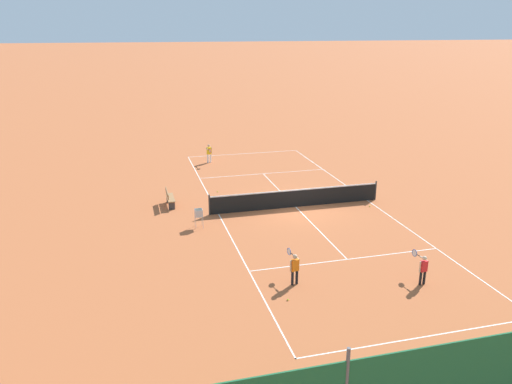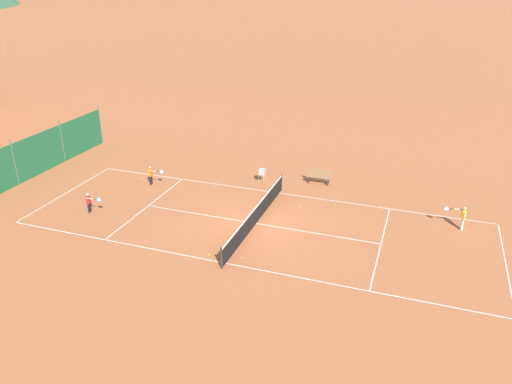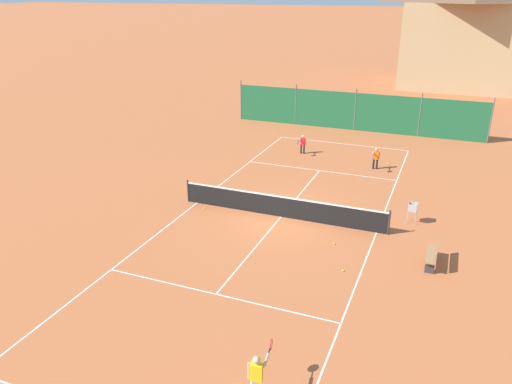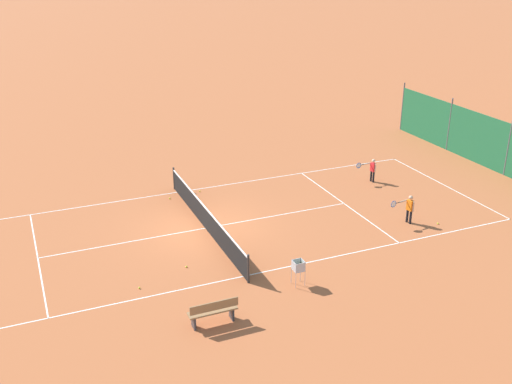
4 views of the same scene
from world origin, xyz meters
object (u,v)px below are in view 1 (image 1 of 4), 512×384
at_px(player_far_service, 423,267).
at_px(courtside_bench, 170,198).
at_px(player_near_baseline, 209,152).
at_px(player_near_service, 294,266).
at_px(tennis_ball_alley_right, 288,300).
at_px(tennis_ball_by_net_left, 370,206).
at_px(tennis_ball_alley_left, 218,192).
at_px(tennis_ball_service_box, 238,201).
at_px(tennis_net, 296,198).
at_px(ball_hopper, 199,214).
at_px(tennis_ball_by_net_right, 352,198).

xyz_separation_m(player_far_service, courtside_bench, (8.11, -10.80, -0.22)).
relative_size(player_near_baseline, player_near_service, 1.07).
distance_m(player_near_baseline, tennis_ball_alley_right, 18.86).
xyz_separation_m(tennis_ball_alley_right, courtside_bench, (3.02, -10.69, 0.42)).
bearing_deg(tennis_ball_by_net_left, player_far_service, 76.04).
relative_size(player_far_service, tennis_ball_alley_left, 17.24).
relative_size(tennis_ball_alley_left, tennis_ball_service_box, 1.00).
height_order(player_near_service, tennis_ball_by_net_left, player_near_service).
distance_m(tennis_net, tennis_ball_service_box, 3.23).
height_order(player_near_service, courtside_bench, player_near_service).
height_order(player_far_service, ball_hopper, player_far_service).
height_order(tennis_ball_by_net_left, ball_hopper, ball_hopper).
distance_m(tennis_ball_alley_left, tennis_ball_service_box, 1.99).
relative_size(tennis_net, ball_hopper, 10.31).
bearing_deg(courtside_bench, tennis_ball_alley_right, 105.78).
bearing_deg(tennis_ball_alley_left, player_near_service, 93.91).
relative_size(player_far_service, player_near_service, 0.95).
xyz_separation_m(player_near_service, courtside_bench, (3.61, -9.62, -0.25)).
height_order(tennis_ball_alley_left, tennis_ball_by_net_right, same).
distance_m(tennis_ball_alley_left, courtside_bench, 3.29).
bearing_deg(player_far_service, tennis_ball_by_net_left, -103.96).
distance_m(player_near_service, tennis_ball_by_net_left, 9.41).
distance_m(tennis_ball_alley_right, tennis_ball_by_net_right, 11.56).
bearing_deg(tennis_ball_alley_right, courtside_bench, -74.22).
relative_size(tennis_net, tennis_ball_service_box, 139.09).
xyz_separation_m(tennis_ball_alley_left, courtside_bench, (2.84, 1.60, 0.42)).
xyz_separation_m(tennis_net, tennis_ball_by_net_left, (-3.75, 0.97, -0.47)).
bearing_deg(tennis_ball_by_net_right, tennis_ball_service_box, -10.02).
bearing_deg(player_near_baseline, player_far_service, 103.77).
relative_size(player_near_service, tennis_ball_service_box, 18.15).
height_order(player_near_service, ball_hopper, player_near_service).
xyz_separation_m(player_near_baseline, player_near_service, (-0.14, 17.77, -0.05)).
distance_m(player_far_service, tennis_ball_alley_right, 5.13).
bearing_deg(tennis_ball_alley_right, player_near_baseline, -91.37).
xyz_separation_m(tennis_ball_alley_left, tennis_ball_service_box, (-0.75, 1.84, 0.00)).
bearing_deg(tennis_net, tennis_ball_service_box, -30.58).
height_order(tennis_ball_by_net_right, ball_hopper, ball_hopper).
bearing_deg(tennis_ball_alley_right, player_near_service, -118.68).
distance_m(tennis_ball_by_net_left, tennis_ball_service_box, 7.00).
distance_m(tennis_ball_by_net_left, tennis_ball_alley_left, 8.50).
distance_m(tennis_ball_service_box, tennis_ball_alley_right, 10.47).
relative_size(player_near_service, tennis_ball_by_net_right, 18.15).
bearing_deg(tennis_net, player_far_service, 101.20).
relative_size(tennis_net, tennis_ball_alley_right, 139.09).
bearing_deg(player_near_service, tennis_net, -109.44).
height_order(player_far_service, courtside_bench, player_far_service).
bearing_deg(player_near_service, player_near_baseline, -89.56).
bearing_deg(tennis_ball_alley_left, player_far_service, 113.04).
bearing_deg(ball_hopper, tennis_net, -164.33).
height_order(tennis_ball_by_net_left, tennis_ball_alley_right, same).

